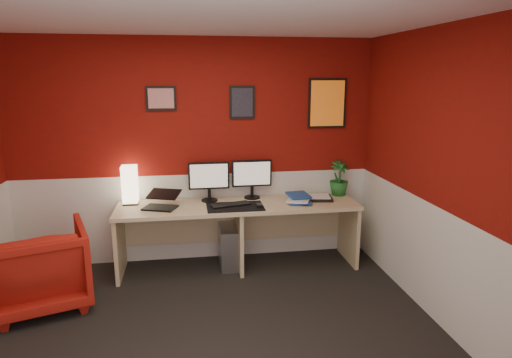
% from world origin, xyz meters
% --- Properties ---
extents(ground, '(4.00, 3.50, 0.01)m').
position_xyz_m(ground, '(0.00, 0.00, 0.00)').
color(ground, black).
rests_on(ground, ground).
extents(ceiling, '(4.00, 3.50, 0.01)m').
position_xyz_m(ceiling, '(0.00, 0.00, 2.50)').
color(ceiling, white).
rests_on(ceiling, ground).
extents(wall_back, '(4.00, 0.01, 2.50)m').
position_xyz_m(wall_back, '(0.00, 1.75, 1.25)').
color(wall_back, maroon).
rests_on(wall_back, ground).
extents(wall_front, '(4.00, 0.01, 2.50)m').
position_xyz_m(wall_front, '(0.00, -1.75, 1.25)').
color(wall_front, maroon).
rests_on(wall_front, ground).
extents(wall_right, '(0.01, 3.50, 2.50)m').
position_xyz_m(wall_right, '(2.00, 0.00, 1.25)').
color(wall_right, maroon).
rests_on(wall_right, ground).
extents(wainscot_back, '(4.00, 0.01, 1.00)m').
position_xyz_m(wainscot_back, '(0.00, 1.75, 0.50)').
color(wainscot_back, silver).
rests_on(wainscot_back, ground).
extents(wainscot_right, '(0.01, 3.50, 1.00)m').
position_xyz_m(wainscot_right, '(2.00, 0.00, 0.50)').
color(wainscot_right, silver).
rests_on(wainscot_right, ground).
extents(desk, '(2.60, 0.65, 0.73)m').
position_xyz_m(desk, '(0.44, 1.41, 0.36)').
color(desk, tan).
rests_on(desk, ground).
extents(shoji_lamp, '(0.16, 0.16, 0.40)m').
position_xyz_m(shoji_lamp, '(-0.71, 1.60, 0.93)').
color(shoji_lamp, '#FFE5B2').
rests_on(shoji_lamp, desk).
extents(laptop, '(0.39, 0.33, 0.22)m').
position_xyz_m(laptop, '(-0.39, 1.37, 0.84)').
color(laptop, black).
rests_on(laptop, desk).
extents(monitor_left, '(0.45, 0.06, 0.58)m').
position_xyz_m(monitor_left, '(0.14, 1.58, 1.02)').
color(monitor_left, black).
rests_on(monitor_left, desk).
extents(monitor_right, '(0.45, 0.06, 0.58)m').
position_xyz_m(monitor_right, '(0.62, 1.63, 1.02)').
color(monitor_right, black).
rests_on(monitor_right, desk).
extents(desk_mat, '(0.60, 0.38, 0.01)m').
position_xyz_m(desk_mat, '(0.39, 1.30, 0.73)').
color(desk_mat, black).
rests_on(desk_mat, desk).
extents(keyboard, '(0.44, 0.24, 0.02)m').
position_xyz_m(keyboard, '(0.35, 1.35, 0.74)').
color(keyboard, black).
rests_on(keyboard, desk_mat).
extents(mouse, '(0.06, 0.10, 0.03)m').
position_xyz_m(mouse, '(0.64, 1.25, 0.75)').
color(mouse, black).
rests_on(mouse, desk_mat).
extents(book_bottom, '(0.28, 0.34, 0.03)m').
position_xyz_m(book_bottom, '(1.00, 1.39, 0.74)').
color(book_bottom, '#1F4790').
rests_on(book_bottom, desk).
extents(book_middle, '(0.34, 0.39, 0.02)m').
position_xyz_m(book_middle, '(0.99, 1.41, 0.77)').
color(book_middle, silver).
rests_on(book_middle, book_bottom).
extents(book_top, '(0.24, 0.31, 0.03)m').
position_xyz_m(book_top, '(1.00, 1.41, 0.79)').
color(book_top, '#1F4790').
rests_on(book_top, book_middle).
extents(zen_tray, '(0.38, 0.30, 0.03)m').
position_xyz_m(zen_tray, '(1.32, 1.45, 0.74)').
color(zen_tray, black).
rests_on(zen_tray, desk).
extents(potted_plant, '(0.26, 0.26, 0.40)m').
position_xyz_m(potted_plant, '(1.64, 1.61, 0.93)').
color(potted_plant, '#19591E').
rests_on(potted_plant, desk).
extents(pc_tower, '(0.20, 0.45, 0.45)m').
position_xyz_m(pc_tower, '(0.33, 1.46, 0.23)').
color(pc_tower, '#99999E').
rests_on(pc_tower, ground).
extents(armchair, '(1.03, 1.05, 0.76)m').
position_xyz_m(armchair, '(-1.46, 0.85, 0.38)').
color(armchair, '#A61A0F').
rests_on(armchair, ground).
extents(art_left, '(0.32, 0.02, 0.26)m').
position_xyz_m(art_left, '(-0.35, 1.74, 1.85)').
color(art_left, red).
rests_on(art_left, wall_back).
extents(art_center, '(0.28, 0.02, 0.36)m').
position_xyz_m(art_center, '(0.53, 1.74, 1.80)').
color(art_center, black).
rests_on(art_center, wall_back).
extents(art_right, '(0.44, 0.02, 0.56)m').
position_xyz_m(art_right, '(1.50, 1.74, 1.78)').
color(art_right, orange).
rests_on(art_right, wall_back).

